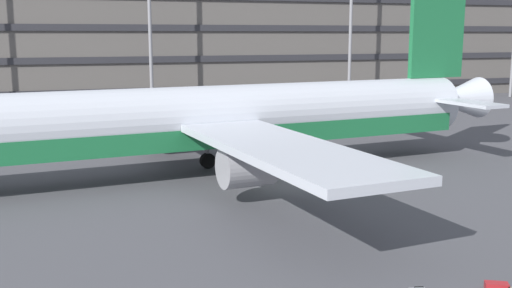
% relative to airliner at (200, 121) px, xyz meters
% --- Properties ---
extents(ground_plane, '(600.00, 600.00, 0.00)m').
position_rel_airliner_xyz_m(ground_plane, '(3.27, -3.33, -3.08)').
color(ground_plane, '#4C4C51').
extents(terminal_structure, '(151.51, 18.88, 13.58)m').
position_rel_airliner_xyz_m(terminal_structure, '(3.27, 43.52, 3.71)').
color(terminal_structure, '#605B56').
rests_on(terminal_structure, ground_plane).
extents(airliner, '(40.41, 32.87, 10.17)m').
position_rel_airliner_xyz_m(airliner, '(0.00, 0.00, 0.00)').
color(airliner, silver).
rests_on(airliner, ground_plane).
extents(suitcase_red, '(0.78, 0.66, 0.23)m').
position_rel_airliner_xyz_m(suitcase_red, '(4.99, -18.13, -2.96)').
color(suitcase_red, '#B21E23').
rests_on(suitcase_red, ground_plane).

